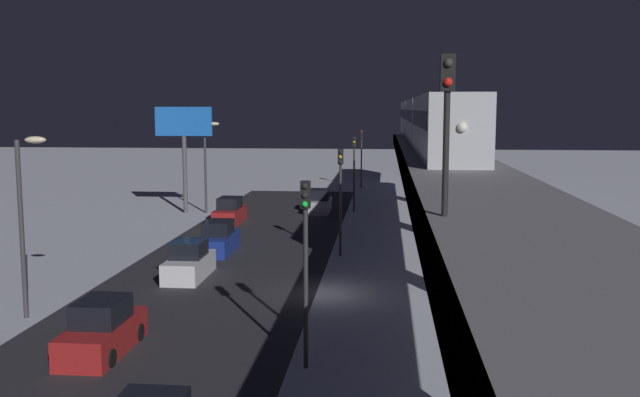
{
  "coord_description": "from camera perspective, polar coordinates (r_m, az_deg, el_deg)",
  "views": [
    {
      "loc": [
        -3.17,
        32.35,
        8.77
      ],
      "look_at": [
        1.46,
        -17.48,
        2.32
      ],
      "focal_mm": 39.29,
      "sensor_mm": 36.0,
      "label": 1
    }
  ],
  "objects": [
    {
      "name": "ground_plane",
      "position": [
        33.67,
        -0.28,
        -7.75
      ],
      "size": [
        240.0,
        240.0,
        0.0
      ],
      "primitive_type": "plane",
      "color": "silver"
    },
    {
      "name": "avenue_asphalt",
      "position": [
        34.63,
        -9.5,
        -7.42
      ],
      "size": [
        11.0,
        82.31,
        0.01
      ],
      "primitive_type": "cube",
      "color": "#28282D",
      "rests_on": "ground_plane"
    },
    {
      "name": "elevated_railway",
      "position": [
        32.7,
        10.96,
        1.1
      ],
      "size": [
        5.0,
        82.31,
        6.09
      ],
      "color": "slate",
      "rests_on": "ground_plane"
    },
    {
      "name": "subway_train",
      "position": [
        58.75,
        8.61,
        6.38
      ],
      "size": [
        2.94,
        55.47,
        3.4
      ],
      "color": "#B7BABF",
      "rests_on": "elevated_railway"
    },
    {
      "name": "rail_signal",
      "position": [
        17.61,
        10.3,
        7.37
      ],
      "size": [
        0.36,
        0.41,
        4.0
      ],
      "color": "black",
      "rests_on": "elevated_railway"
    },
    {
      "name": "sedan_red",
      "position": [
        26.87,
        -17.32,
        -10.28
      ],
      "size": [
        1.91,
        4.53,
        1.97
      ],
      "color": "#A51E1E",
      "rests_on": "ground_plane"
    },
    {
      "name": "sedan_red_2",
      "position": [
        54.48,
        -7.36,
        -1.13
      ],
      "size": [
        1.8,
        4.66,
        1.97
      ],
      "color": "#A51E1E",
      "rests_on": "ground_plane"
    },
    {
      "name": "sedan_blue",
      "position": [
        43.32,
        -8.28,
        -3.34
      ],
      "size": [
        1.8,
        4.46,
        1.97
      ],
      "color": "navy",
      "rests_on": "ground_plane"
    },
    {
      "name": "sedan_silver",
      "position": [
        59.38,
        -0.05,
        -0.37
      ],
      "size": [
        1.8,
        4.44,
        1.97
      ],
      "rotation": [
        0.0,
        0.0,
        3.14
      ],
      "color": "#B2B2B7",
      "rests_on": "ground_plane"
    },
    {
      "name": "sedan_white",
      "position": [
        37.19,
        -10.62,
        -5.16
      ],
      "size": [
        1.8,
        4.31,
        1.97
      ],
      "color": "silver",
      "rests_on": "ground_plane"
    },
    {
      "name": "traffic_light_near",
      "position": [
        23.33,
        -1.19,
        -3.96
      ],
      "size": [
        0.32,
        0.44,
        6.4
      ],
      "color": "#2D2D2D",
      "rests_on": "ground_plane"
    },
    {
      "name": "traffic_light_mid",
      "position": [
        41.35,
        1.68,
        0.99
      ],
      "size": [
        0.32,
        0.44,
        6.4
      ],
      "color": "#2D2D2D",
      "rests_on": "ground_plane"
    },
    {
      "name": "traffic_light_far",
      "position": [
        59.52,
        2.8,
        2.93
      ],
      "size": [
        0.32,
        0.44,
        6.4
      ],
      "color": "#2D2D2D",
      "rests_on": "ground_plane"
    },
    {
      "name": "traffic_light_distant",
      "position": [
        77.75,
        3.4,
        3.96
      ],
      "size": [
        0.32,
        0.44,
        6.4
      ],
      "color": "#2D2D2D",
      "rests_on": "ground_plane"
    },
    {
      "name": "commercial_billboard",
      "position": [
        59.62,
        -11.03,
        5.35
      ],
      "size": [
        4.8,
        0.36,
        8.9
      ],
      "color": "#4C4C51",
      "rests_on": "ground_plane"
    },
    {
      "name": "street_lamp_near",
      "position": [
        31.33,
        -22.87,
        -0.49
      ],
      "size": [
        1.35,
        0.44,
        7.65
      ],
      "color": "#38383D",
      "rests_on": "ground_plane"
    },
    {
      "name": "street_lamp_far",
      "position": [
        59.35,
        -9.13,
        3.43
      ],
      "size": [
        1.35,
        0.44,
        7.65
      ],
      "color": "#38383D",
      "rests_on": "ground_plane"
    }
  ]
}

